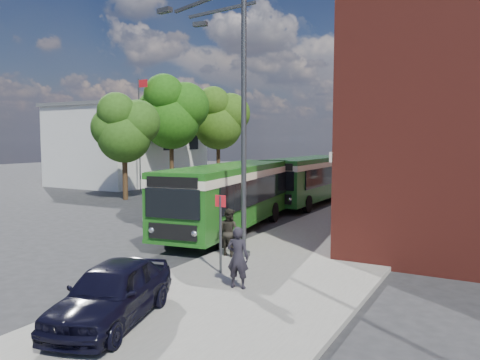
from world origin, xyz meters
The scene contains 15 objects.
ground centered at (0.00, 0.00, 0.00)m, with size 120.00×120.00×0.00m, color #262729.
pavement centered at (7.00, 8.00, 0.07)m, with size 6.00×48.00×0.15m, color gray.
kerb_line centered at (3.95, 8.00, 0.01)m, with size 0.12×48.00×0.01m, color beige.
white_building centered at (-18.00, 18.00, 3.66)m, with size 9.40×13.40×7.30m.
flagpole centered at (-12.45, 13.00, 4.94)m, with size 0.95×0.10×9.00m.
street_lamp centered at (4.84, -2.00, 4.79)m, with size 2.96×2.38×9.00m.
bus_stop_sign centered at (5.60, -4.20, 1.51)m, with size 0.35×0.08×2.52m.
bus_front centered at (2.16, 2.44, 1.83)m, with size 4.05×11.40×3.02m.
bus_rear centered at (2.18, 12.29, 1.83)m, with size 2.69×10.50×3.02m.
parked_car centered at (5.48, -8.63, 0.82)m, with size 1.59×3.96×1.35m, color black.
pedestrian_a centered at (6.76, -5.21, 1.00)m, with size 0.62×0.41×1.70m, color black.
pedestrian_b centered at (4.73, -2.19, 0.98)m, with size 0.81×0.63×1.66m, color black.
tree_left centered at (-9.76, 8.31, 4.98)m, with size 4.35×4.14×7.35m.
tree_mid centered at (-11.52, 15.93, 6.50)m, with size 5.68×5.40×9.58m.
tree_right centered at (-10.80, 22.36, 6.21)m, with size 5.42×5.15×9.15m.
Camera 1 is at (12.85, -16.07, 4.20)m, focal length 35.00 mm.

